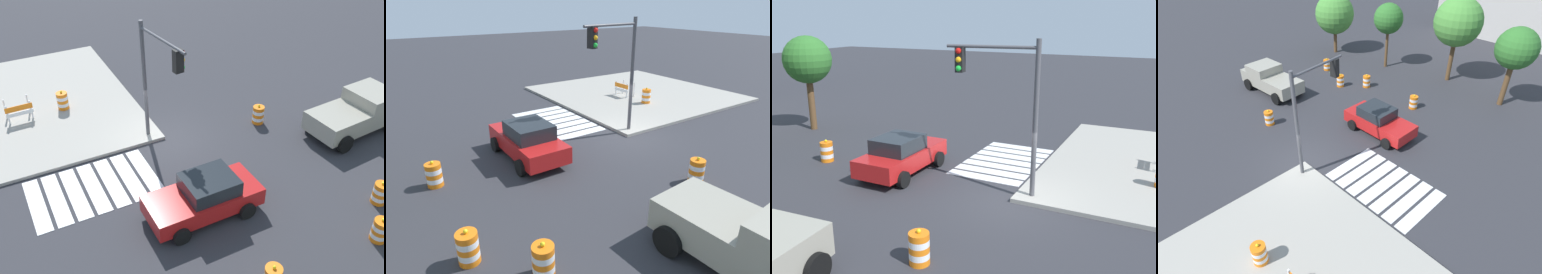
% 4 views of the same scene
% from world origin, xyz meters
% --- Properties ---
extents(ground_plane, '(120.00, 120.00, 0.00)m').
position_xyz_m(ground_plane, '(0.00, 0.00, 0.00)').
color(ground_plane, '#2D2D33').
extents(sidewalk_corner, '(12.00, 12.00, 0.15)m').
position_xyz_m(sidewalk_corner, '(6.00, -6.00, 0.07)').
color(sidewalk_corner, '#9E998E').
rests_on(sidewalk_corner, ground).
extents(crosswalk_stripes, '(5.10, 3.20, 0.02)m').
position_xyz_m(crosswalk_stripes, '(4.00, 1.80, 0.01)').
color(crosswalk_stripes, silver).
rests_on(crosswalk_stripes, ground).
extents(sports_car, '(4.30, 2.15, 1.63)m').
position_xyz_m(sports_car, '(0.71, 5.09, 0.81)').
color(sports_car, red).
rests_on(sports_car, ground).
extents(pickup_truck, '(5.27, 2.62, 1.92)m').
position_xyz_m(pickup_truck, '(-8.68, 3.44, 0.97)').
color(pickup_truck, gray).
rests_on(pickup_truck, ground).
extents(traffic_barrel_near_corner, '(0.56, 0.56, 1.02)m').
position_xyz_m(traffic_barrel_near_corner, '(-4.67, 0.79, 0.45)').
color(traffic_barrel_near_corner, orange).
rests_on(traffic_barrel_near_corner, ground).
extents(traffic_barrel_crosswalk_end, '(0.56, 0.56, 1.02)m').
position_xyz_m(traffic_barrel_crosswalk_end, '(-4.07, 9.08, 0.45)').
color(traffic_barrel_crosswalk_end, orange).
rests_on(traffic_barrel_crosswalk_end, ground).
extents(traffic_barrel_median_far, '(0.56, 0.56, 1.02)m').
position_xyz_m(traffic_barrel_median_far, '(-5.56, 7.70, 0.45)').
color(traffic_barrel_median_far, orange).
rests_on(traffic_barrel_median_far, ground).
extents(traffic_barrel_on_sidewalk, '(0.56, 0.56, 1.02)m').
position_xyz_m(traffic_barrel_on_sidewalk, '(3.56, -4.75, 0.60)').
color(traffic_barrel_on_sidewalk, orange).
rests_on(traffic_barrel_on_sidewalk, sidewalk_corner).
extents(construction_barricade, '(1.30, 0.81, 1.00)m').
position_xyz_m(construction_barricade, '(5.71, -4.63, 0.72)').
color(construction_barricade, silver).
rests_on(construction_barricade, sidewalk_corner).
extents(traffic_light_pole, '(0.73, 3.27, 5.50)m').
position_xyz_m(traffic_light_pole, '(0.44, 0.53, 3.91)').
color(traffic_light_pole, '#4C4C51').
rests_on(traffic_light_pole, sidewalk_corner).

